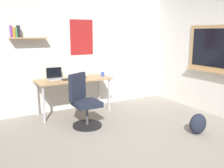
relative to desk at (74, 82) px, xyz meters
name	(u,v)px	position (x,y,z in m)	size (l,w,h in m)	color
ground_plane	(133,153)	(0.05, -2.07, -0.66)	(5.20, 5.20, 0.00)	gray
wall_back	(68,49)	(0.04, 0.38, 0.64)	(5.00, 0.30, 2.60)	silver
desk	(74,82)	(0.00, 0.00, 0.00)	(1.51, 0.60, 0.73)	tan
office_chair	(84,104)	(-0.12, -0.77, -0.25)	(0.55, 0.56, 0.95)	black
laptop	(55,76)	(-0.34, 0.14, 0.13)	(0.31, 0.21, 0.23)	#ADAFB5
keyboard	(71,79)	(-0.08, -0.08, 0.08)	(0.37, 0.13, 0.02)	black
computer_mouse	(84,77)	(0.20, -0.08, 0.09)	(0.10, 0.06, 0.03)	#262628
coffee_mug	(103,74)	(0.65, -0.03, 0.12)	(0.08, 0.08, 0.09)	#334CA5
backpack	(198,124)	(1.37, -2.04, -0.49)	(0.32, 0.22, 0.34)	#1E2333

